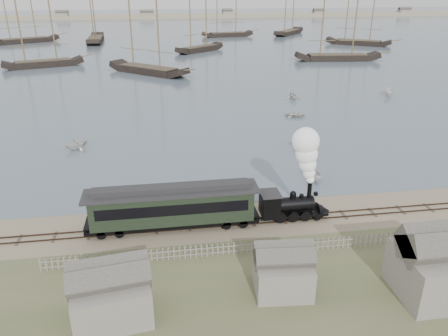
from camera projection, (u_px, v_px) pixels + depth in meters
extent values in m
plane|color=gray|center=(229.00, 213.00, 42.71)|extent=(600.00, 600.00, 0.00)
cube|color=#455563|center=(168.00, 31.00, 197.09)|extent=(600.00, 336.00, 0.06)
cube|color=#34261C|center=(233.00, 225.00, 40.40)|extent=(120.00, 0.08, 0.12)
cube|color=#34261C|center=(231.00, 220.00, 41.30)|extent=(120.00, 0.08, 0.12)
cube|color=#3F3428|center=(232.00, 223.00, 40.88)|extent=(120.00, 1.80, 0.06)
cube|color=tan|center=(164.00, 18.00, 269.76)|extent=(500.00, 20.00, 1.80)
cube|color=black|center=(294.00, 213.00, 41.46)|extent=(6.26, 1.84, 0.23)
cylinder|color=black|center=(291.00, 204.00, 41.04)|extent=(3.87, 1.38, 1.38)
cube|color=black|center=(270.00, 204.00, 40.69)|extent=(1.66, 2.02, 2.12)
cube|color=#29292B|center=(270.00, 193.00, 40.25)|extent=(1.84, 2.21, 0.11)
cylinder|color=black|center=(309.00, 191.00, 40.79)|extent=(0.40, 0.40, 1.47)
sphere|color=black|center=(293.00, 194.00, 40.64)|extent=(0.59, 0.59, 0.59)
cone|color=black|center=(323.00, 211.00, 41.90)|extent=(1.29, 1.84, 1.84)
cube|color=black|center=(316.00, 194.00, 41.01)|extent=(0.32, 0.32, 0.32)
cube|color=black|center=(173.00, 221.00, 39.83)|extent=(15.52, 2.55, 0.39)
cube|color=black|center=(173.00, 206.00, 39.21)|extent=(14.41, 2.77, 2.77)
cube|color=black|center=(173.00, 211.00, 37.82)|extent=(13.31, 0.06, 1.00)
cube|color=black|center=(172.00, 196.00, 40.38)|extent=(13.31, 0.06, 1.00)
cube|color=#29292B|center=(172.00, 191.00, 38.64)|extent=(15.52, 2.99, 0.20)
cube|color=#29292B|center=(172.00, 188.00, 38.51)|extent=(13.86, 1.33, 0.50)
imported|color=silver|center=(219.00, 206.00, 43.29)|extent=(2.80, 3.67, 0.71)
imported|color=silver|center=(76.00, 143.00, 58.45)|extent=(3.94, 4.08, 1.65)
imported|color=silver|center=(313.00, 175.00, 49.57)|extent=(3.28, 1.47, 1.23)
imported|color=silver|center=(296.00, 115.00, 72.74)|extent=(3.37, 3.97, 0.70)
imported|color=silver|center=(300.00, 140.00, 59.78)|extent=(3.75, 3.97, 1.65)
imported|color=silver|center=(389.00, 92.00, 85.95)|extent=(3.92, 3.37, 1.47)
imported|color=silver|center=(293.00, 95.00, 83.56)|extent=(3.26, 2.84, 1.66)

